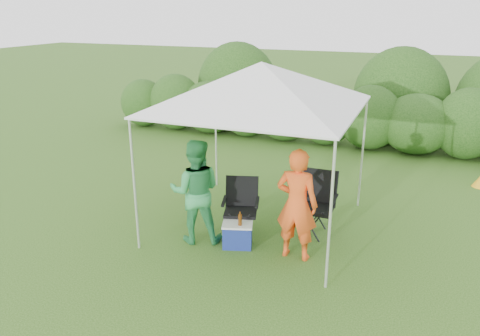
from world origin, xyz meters
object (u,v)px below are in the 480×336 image
at_px(chair_left, 241,203).
at_px(man, 297,205).
at_px(canopy, 261,85).
at_px(chair_right, 317,199).
at_px(woman, 196,191).
at_px(cooler, 237,235).

xyz_separation_m(chair_left, man, (1.06, -0.44, 0.32)).
relative_size(canopy, chair_left, 3.21).
xyz_separation_m(canopy, man, (0.88, -0.84, -1.60)).
bearing_deg(chair_right, man, -96.08).
distance_m(chair_right, man, 0.99).
xyz_separation_m(canopy, woman, (-0.76, -0.91, -1.61)).
height_order(man, cooler, man).
height_order(chair_right, cooler, chair_right).
relative_size(chair_left, cooler, 1.73).
distance_m(canopy, man, 2.01).
relative_size(canopy, woman, 1.81).
bearing_deg(woman, chair_right, -170.94).
height_order(chair_left, cooler, chair_left).
bearing_deg(woman, chair_left, -159.94).
xyz_separation_m(chair_left, cooler, (0.12, -0.46, -0.34)).
distance_m(chair_right, cooler, 1.48).
bearing_deg(chair_left, cooler, -91.84).
xyz_separation_m(man, woman, (-1.64, -0.07, -0.01)).
xyz_separation_m(chair_right, man, (-0.10, -0.95, 0.26)).
bearing_deg(cooler, chair_right, 25.46).
distance_m(canopy, cooler, 2.42).
height_order(chair_left, woman, woman).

